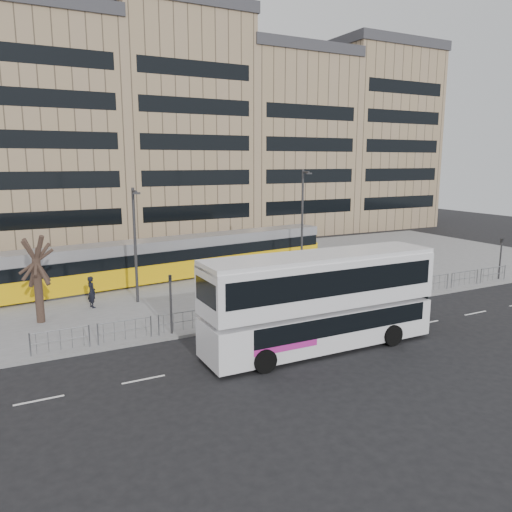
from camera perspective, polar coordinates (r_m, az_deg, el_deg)
name	(u,v)px	position (r m, az deg, el deg)	size (l,w,h in m)	color
ground	(297,319)	(28.99, 4.74, -7.14)	(120.00, 120.00, 0.00)	black
plaza	(216,275)	(39.28, -4.59, -2.24)	(64.00, 24.00, 0.15)	slate
kerb	(297,317)	(29.01, 4.68, -6.97)	(64.00, 0.25, 0.17)	gray
building_row	(151,125)	(59.99, -11.92, 14.40)	(70.40, 18.40, 31.20)	maroon
pedestrian_barrier	(321,296)	(30.18, 7.49, -4.53)	(32.07, 0.07, 1.10)	gray
road_markings	(355,337)	(26.47, 11.26, -9.08)	(62.00, 0.12, 0.01)	white
double_decker_bus	(320,298)	(23.98, 7.37, -4.77)	(11.64, 3.08, 4.65)	white
tram	(178,258)	(38.32, -8.95, -0.18)	(26.33, 6.02, 3.09)	#E9B30C
station_sign	(353,273)	(33.11, 11.01, -1.97)	(1.93, 0.47, 2.25)	#2D2D30
ad_panel	(406,282)	(34.34, 16.73, -2.85)	(0.85, 0.21, 1.59)	#2D2D30
pedestrian	(92,292)	(31.83, -18.27, -3.92)	(0.71, 0.46, 1.94)	black
traffic_light_west	(171,296)	(25.86, -9.73, -4.57)	(0.20, 0.23, 3.10)	#2D2D30
traffic_light_east	(501,253)	(41.60, 26.19, 0.29)	(0.18, 0.21, 3.10)	#2D2D30
lamp_post_west	(135,240)	(31.65, -13.64, 1.76)	(0.45, 1.04, 7.18)	#2D2D30
lamp_post_east	(303,216)	(40.46, 5.35, 4.61)	(0.45, 1.04, 8.11)	#2D2D30
bare_tree	(34,233)	(29.20, -24.06, 2.47)	(4.70, 4.70, 7.14)	#2E2019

